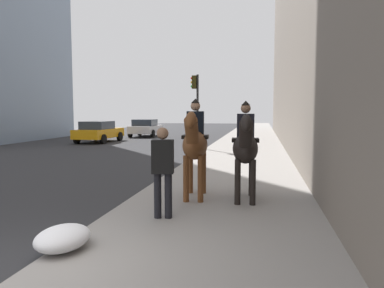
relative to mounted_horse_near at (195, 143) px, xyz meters
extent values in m
ellipsoid|color=brown|center=(0.08, 0.01, -0.04)|extent=(1.54, 0.68, 0.66)
cylinder|color=brown|center=(-0.36, -0.19, -0.75)|extent=(0.13, 0.13, 1.03)
cylinder|color=brown|center=(-0.38, 0.13, -0.75)|extent=(0.13, 0.13, 1.03)
cylinder|color=brown|center=(0.54, -0.12, -0.75)|extent=(0.13, 0.13, 1.03)
cylinder|color=brown|center=(0.51, 0.20, -0.75)|extent=(0.13, 0.13, 1.03)
cylinder|color=brown|center=(-0.69, -0.06, 0.30)|extent=(0.65, 0.33, 0.68)
ellipsoid|color=brown|center=(-0.90, -0.07, 0.55)|extent=(0.64, 0.27, 0.49)
cylinder|color=black|center=(0.79, 0.07, -0.14)|extent=(0.29, 0.12, 0.55)
cube|color=black|center=(0.13, 0.01, 0.14)|extent=(0.49, 0.63, 0.08)
cube|color=black|center=(0.13, 0.01, 0.45)|extent=(0.31, 0.40, 0.55)
sphere|color=tan|center=(0.13, 0.01, 0.85)|extent=(0.22, 0.22, 0.22)
cone|color=black|center=(0.13, 0.01, 0.97)|extent=(0.22, 0.22, 0.10)
ellipsoid|color=black|center=(0.04, -1.14, -0.10)|extent=(1.53, 0.64, 0.66)
cylinder|color=black|center=(-0.40, -1.32, -0.78)|extent=(0.13, 0.13, 0.97)
cylinder|color=black|center=(-0.42, -1.00, -0.78)|extent=(0.13, 0.13, 0.97)
cylinder|color=black|center=(0.50, -1.27, -0.78)|extent=(0.13, 0.13, 0.97)
cylinder|color=black|center=(0.48, -0.95, -0.78)|extent=(0.13, 0.13, 0.97)
cylinder|color=black|center=(-0.73, -1.18, 0.25)|extent=(0.65, 0.32, 0.68)
ellipsoid|color=black|center=(-0.94, -1.19, 0.50)|extent=(0.64, 0.25, 0.49)
cylinder|color=black|center=(0.75, -1.10, -0.20)|extent=(0.29, 0.12, 0.55)
cube|color=black|center=(0.09, -1.14, 0.08)|extent=(0.47, 0.62, 0.08)
cube|color=black|center=(0.09, -1.14, 0.40)|extent=(0.30, 0.40, 0.55)
sphere|color=#8C664C|center=(0.09, -1.14, 0.79)|extent=(0.22, 0.22, 0.22)
cone|color=black|center=(0.09, -1.14, 0.91)|extent=(0.21, 0.21, 0.10)
cylinder|color=black|center=(-1.71, 0.40, -0.84)|extent=(0.14, 0.14, 0.85)
cylinder|color=black|center=(-1.67, 0.20, -0.84)|extent=(0.14, 0.14, 0.85)
cube|color=black|center=(-1.69, 0.30, -0.11)|extent=(0.32, 0.44, 0.62)
sphere|color=#8C664C|center=(-1.69, 0.30, 0.32)|extent=(0.22, 0.22, 0.22)
cube|color=silver|center=(21.52, 8.02, -0.77)|extent=(4.02, 1.93, 0.60)
cube|color=#262D38|center=(21.28, 8.02, -0.21)|extent=(1.98, 1.68, 0.52)
cylinder|color=black|center=(22.74, 8.98, -1.07)|extent=(0.64, 0.23, 0.64)
cylinder|color=black|center=(22.77, 7.10, -1.07)|extent=(0.64, 0.23, 0.64)
cylinder|color=black|center=(20.27, 8.95, -1.07)|extent=(0.64, 0.23, 0.64)
cylinder|color=black|center=(20.29, 7.06, -1.07)|extent=(0.64, 0.23, 0.64)
cube|color=orange|center=(15.43, 9.40, -0.77)|extent=(4.25, 2.03, 0.60)
cube|color=#262D38|center=(15.18, 9.41, -0.21)|extent=(2.14, 1.72, 0.52)
cylinder|color=black|center=(16.76, 10.29, -1.07)|extent=(0.65, 0.24, 0.64)
cylinder|color=black|center=(16.69, 8.42, -1.07)|extent=(0.65, 0.24, 0.64)
cylinder|color=black|center=(14.17, 10.39, -1.07)|extent=(0.65, 0.24, 0.64)
cylinder|color=black|center=(14.10, 8.51, -1.07)|extent=(0.65, 0.24, 0.64)
cylinder|color=black|center=(11.58, 1.93, 0.65)|extent=(0.12, 0.12, 4.07)
cube|color=#2D280C|center=(11.58, 2.11, 2.28)|extent=(0.20, 0.24, 0.70)
sphere|color=red|center=(11.58, 2.24, 2.50)|extent=(0.14, 0.14, 0.14)
sphere|color=orange|center=(11.58, 2.24, 2.28)|extent=(0.14, 0.14, 0.14)
sphere|color=green|center=(11.58, 2.24, 2.06)|extent=(0.14, 0.14, 0.14)
ellipsoid|color=white|center=(-3.49, 1.32, -1.10)|extent=(0.96, 0.74, 0.33)
camera|label=1|loc=(-8.31, -1.49, 0.73)|focal=34.84mm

